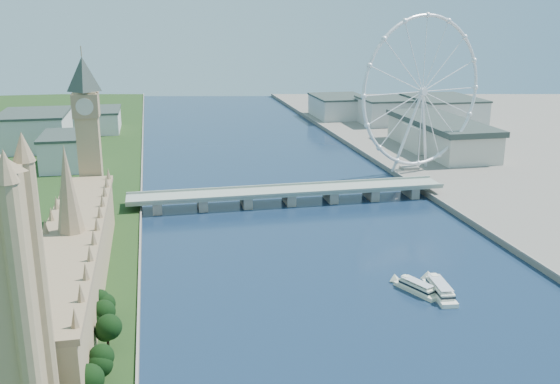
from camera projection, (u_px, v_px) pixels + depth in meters
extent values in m
cube|color=tan|center=(75.00, 266.00, 281.68)|extent=(24.00, 200.00, 28.00)
cone|color=#937A59|center=(68.00, 189.00, 271.79)|extent=(12.00, 12.00, 40.00)
cube|color=tan|center=(90.00, 158.00, 376.21)|extent=(13.00, 13.00, 80.00)
cube|color=#937A59|center=(86.00, 105.00, 367.42)|extent=(15.00, 15.00, 14.00)
pyramid|color=#2D3833|center=(82.00, 57.00, 359.73)|extent=(20.02, 20.02, 20.00)
cube|color=gray|center=(289.00, 191.00, 431.43)|extent=(220.00, 22.00, 2.00)
cube|color=gray|center=(157.00, 206.00, 415.14)|extent=(6.00, 20.00, 7.50)
cube|color=gray|center=(202.00, 203.00, 421.01)|extent=(6.00, 20.00, 7.50)
cube|color=gray|center=(246.00, 200.00, 426.87)|extent=(6.00, 20.00, 7.50)
cube|color=gray|center=(289.00, 198.00, 432.74)|extent=(6.00, 20.00, 7.50)
cube|color=gray|center=(330.00, 195.00, 438.61)|extent=(6.00, 20.00, 7.50)
cube|color=gray|center=(371.00, 193.00, 444.47)|extent=(6.00, 20.00, 7.50)
cube|color=gray|center=(410.00, 191.00, 450.34)|extent=(6.00, 20.00, 7.50)
torus|color=silver|center=(423.00, 91.00, 490.33)|extent=(113.60, 39.12, 118.60)
cylinder|color=silver|center=(423.00, 91.00, 490.33)|extent=(7.25, 6.61, 6.00)
cube|color=gray|center=(409.00, 168.00, 516.74)|extent=(14.00, 10.00, 2.00)
cube|color=beige|center=(68.00, 152.00, 520.47)|extent=(40.00, 60.00, 26.00)
cube|color=beige|center=(35.00, 131.00, 596.55)|extent=(60.00, 80.00, 32.00)
cube|color=beige|center=(96.00, 121.00, 683.01)|extent=(50.00, 70.00, 22.00)
cube|color=beige|center=(387.00, 112.00, 727.90)|extent=(60.00, 60.00, 28.00)
cube|color=beige|center=(443.00, 112.00, 720.53)|extent=(70.00, 90.00, 30.00)
cube|color=beige|center=(339.00, 107.00, 777.11)|extent=(60.00, 80.00, 24.00)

